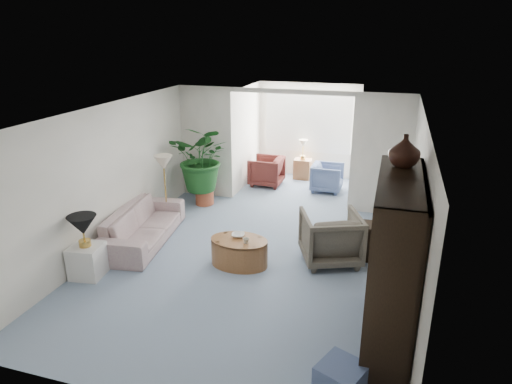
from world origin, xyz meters
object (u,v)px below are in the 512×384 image
(coffee_bowl, at_px, (238,235))
(ottoman, at_px, (341,380))
(framed_picture, at_px, (417,185))
(sofa, at_px, (143,225))
(cabinet_urn, at_px, (405,151))
(sunroom_table, at_px, (302,169))
(entertainment_cabinet, at_px, (393,266))
(side_table_dark, at_px, (375,242))
(sunroom_chair_blue, at_px, (327,178))
(table_lamp, at_px, (82,225))
(end_table, at_px, (87,261))
(wingback_chair, at_px, (331,237))
(coffee_table, at_px, (239,252))
(sunroom_chair_maroon, at_px, (266,171))
(plant_pot, at_px, (205,197))
(floor_lamp, at_px, (163,162))
(coffee_cup, at_px, (246,241))

(coffee_bowl, height_order, ottoman, coffee_bowl)
(framed_picture, xyz_separation_m, sofa, (-4.53, 0.50, -1.38))
(cabinet_urn, relative_size, sunroom_table, 0.74)
(cabinet_urn, xyz_separation_m, sunroom_table, (-2.28, 5.64, -2.06))
(framed_picture, relative_size, entertainment_cabinet, 0.23)
(cabinet_urn, bearing_deg, side_table_dark, 98.57)
(sofa, height_order, sunroom_chair_blue, sunroom_chair_blue)
(table_lamp, bearing_deg, sunroom_chair_blue, 59.69)
(table_lamp, relative_size, side_table_dark, 0.72)
(end_table, height_order, side_table_dark, side_table_dark)
(ottoman, bearing_deg, sunroom_chair_blue, 99.92)
(ottoman, bearing_deg, table_lamp, 161.99)
(framed_picture, height_order, cabinet_urn, cabinet_urn)
(framed_picture, relative_size, wingback_chair, 0.53)
(coffee_table, relative_size, coffee_bowl, 4.51)
(framed_picture, distance_m, cabinet_urn, 0.94)
(sofa, height_order, entertainment_cabinet, entertainment_cabinet)
(sunroom_table, bearing_deg, wingback_chair, -72.57)
(framed_picture, distance_m, sunroom_chair_maroon, 5.50)
(framed_picture, bearing_deg, coffee_table, 176.09)
(side_table_dark, relative_size, entertainment_cabinet, 0.29)
(plant_pot, bearing_deg, sunroom_table, 54.81)
(coffee_bowl, relative_size, ottoman, 0.47)
(sunroom_chair_blue, bearing_deg, framed_picture, -156.55)
(coffee_bowl, relative_size, entertainment_cabinet, 0.10)
(floor_lamp, height_order, coffee_bowl, floor_lamp)
(coffee_table, distance_m, side_table_dark, 2.27)
(coffee_cup, height_order, sunroom_table, coffee_cup)
(floor_lamp, height_order, sunroom_chair_blue, floor_lamp)
(floor_lamp, bearing_deg, coffee_cup, -32.06)
(sofa, xyz_separation_m, end_table, (-0.20, -1.35, -0.06))
(entertainment_cabinet, distance_m, cabinet_urn, 1.35)
(coffee_table, relative_size, entertainment_cabinet, 0.45)
(entertainment_cabinet, bearing_deg, sofa, 158.79)
(entertainment_cabinet, xyz_separation_m, sunroom_chair_maroon, (-3.03, 5.39, -0.71))
(sunroom_chair_blue, bearing_deg, coffee_table, 169.24)
(coffee_bowl, distance_m, sunroom_table, 4.70)
(side_table_dark, relative_size, plant_pot, 1.52)
(table_lamp, relative_size, wingback_chair, 0.47)
(wingback_chair, relative_size, cabinet_urn, 2.46)
(entertainment_cabinet, xyz_separation_m, cabinet_urn, (0.00, 0.50, 1.25))
(entertainment_cabinet, bearing_deg, wingback_chair, 116.58)
(coffee_table, distance_m, sunroom_table, 4.79)
(end_table, bearing_deg, sofa, 81.57)
(sofa, xyz_separation_m, floor_lamp, (0.01, 0.88, 0.93))
(coffee_bowl, bearing_deg, coffee_table, -63.43)
(floor_lamp, distance_m, coffee_table, 2.49)
(coffee_table, height_order, cabinet_urn, cabinet_urn)
(floor_lamp, bearing_deg, sunroom_chair_maroon, 66.19)
(coffee_bowl, height_order, cabinet_urn, cabinet_urn)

